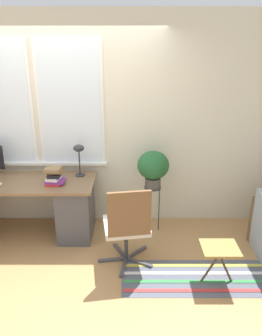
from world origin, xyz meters
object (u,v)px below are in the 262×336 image
object	(u,v)px
desk_lamp	(80,152)
office_chair_swivel	(128,225)
book_stack	(55,176)
plant_stand	(154,194)
folding_stool	(221,251)
mouse	(2,184)
potted_plant	(154,167)

from	to	relation	value
desk_lamp	office_chair_swivel	xyz separation A→B (m)	(0.61, -0.84, -0.55)
book_stack	plant_stand	distance (m)	1.23
office_chair_swivel	folding_stool	distance (m)	0.97
desk_lamp	office_chair_swivel	bearing A→B (deg)	-54.08
book_stack	office_chair_swivel	xyz separation A→B (m)	(0.87, -0.56, -0.33)
mouse	desk_lamp	bearing A→B (deg)	20.30
desk_lamp	potted_plant	distance (m)	0.94
office_chair_swivel	plant_stand	world-z (taller)	office_chair_swivel
desk_lamp	book_stack	size ratio (longest dim) A/B	1.74
desk_lamp	potted_plant	xyz separation A→B (m)	(0.92, -0.11, -0.15)
mouse	book_stack	size ratio (longest dim) A/B	0.31
mouse	folding_stool	world-z (taller)	mouse
book_stack	potted_plant	xyz separation A→B (m)	(1.19, 0.16, 0.06)
book_stack	folding_stool	xyz separation A→B (m)	(1.79, -0.86, -0.45)
mouse	potted_plant	distance (m)	1.84
office_chair_swivel	plant_stand	bearing A→B (deg)	-122.17
mouse	plant_stand	xyz separation A→B (m)	(1.82, 0.22, -0.23)
potted_plant	office_chair_swivel	bearing A→B (deg)	-113.41
mouse	potted_plant	bearing A→B (deg)	6.83
book_stack	office_chair_swivel	bearing A→B (deg)	-32.84
plant_stand	folding_stool	xyz separation A→B (m)	(0.61, -1.02, -0.15)
plant_stand	potted_plant	bearing A→B (deg)	0.00
potted_plant	folding_stool	bearing A→B (deg)	-59.15
mouse	plant_stand	bearing A→B (deg)	6.83
desk_lamp	book_stack	bearing A→B (deg)	-133.82
desk_lamp	plant_stand	distance (m)	1.07
book_stack	potted_plant	size ratio (longest dim) A/B	0.50
plant_stand	potted_plant	size ratio (longest dim) A/B	1.34
plant_stand	potted_plant	distance (m)	0.37
plant_stand	folding_stool	size ratio (longest dim) A/B	1.47
mouse	book_stack	xyz separation A→B (m)	(0.63, 0.06, 0.08)
plant_stand	potted_plant	xyz separation A→B (m)	(0.00, 0.00, 0.37)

